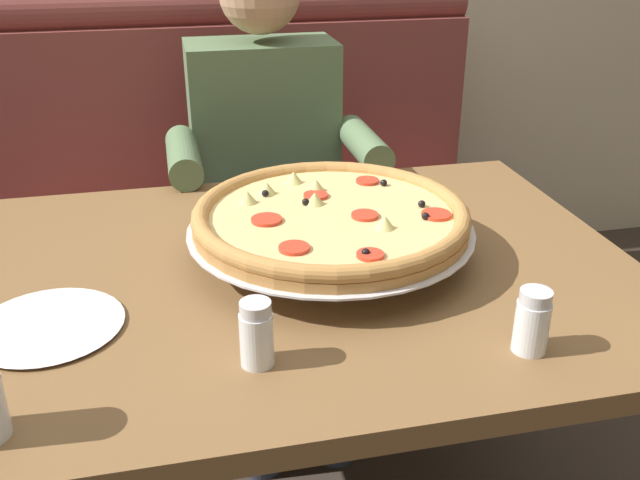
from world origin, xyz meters
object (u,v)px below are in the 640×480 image
(booth_bench, at_px, (248,231))
(dining_table, at_px, (305,307))
(shaker_pepper_flakes, at_px, (257,338))
(pizza, at_px, (331,218))
(shaker_oregano, at_px, (532,325))
(diner_main, at_px, (270,165))
(plate_near_left, at_px, (47,322))

(booth_bench, bearing_deg, dining_table, -90.00)
(booth_bench, relative_size, shaker_pepper_flakes, 15.24)
(pizza, bearing_deg, shaker_oregano, -59.66)
(booth_bench, bearing_deg, pizza, -86.48)
(dining_table, height_order, diner_main, diner_main)
(pizza, relative_size, shaker_oregano, 5.28)
(shaker_pepper_flakes, relative_size, plate_near_left, 0.43)
(shaker_oregano, bearing_deg, plate_near_left, 162.71)
(pizza, bearing_deg, diner_main, 91.40)
(booth_bench, height_order, plate_near_left, booth_bench)
(shaker_oregano, relative_size, plate_near_left, 0.43)
(shaker_oregano, bearing_deg, shaker_pepper_flakes, 172.20)
(dining_table, distance_m, pizza, 0.18)
(dining_table, bearing_deg, plate_near_left, -164.72)
(dining_table, xyz_separation_m, shaker_pepper_flakes, (-0.13, -0.28, 0.13))
(shaker_oregano, xyz_separation_m, shaker_pepper_flakes, (-0.40, 0.05, 0.00))
(booth_bench, relative_size, plate_near_left, 6.58)
(shaker_pepper_flakes, bearing_deg, diner_main, 80.03)
(diner_main, bearing_deg, shaker_pepper_flakes, -99.97)
(shaker_pepper_flakes, bearing_deg, pizza, 59.81)
(diner_main, bearing_deg, booth_bench, 98.54)
(dining_table, bearing_deg, shaker_pepper_flakes, -114.14)
(pizza, distance_m, plate_near_left, 0.52)
(diner_main, bearing_deg, plate_near_left, -121.14)
(dining_table, relative_size, shaker_pepper_flakes, 11.94)
(pizza, bearing_deg, booth_bench, 93.52)
(diner_main, distance_m, shaker_pepper_flakes, 0.97)
(diner_main, bearing_deg, dining_table, -93.42)
(diner_main, distance_m, plate_near_left, 0.92)
(pizza, distance_m, shaker_pepper_flakes, 0.37)
(diner_main, height_order, shaker_oregano, diner_main)
(booth_bench, xyz_separation_m, plate_near_left, (-0.44, -1.05, 0.36))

